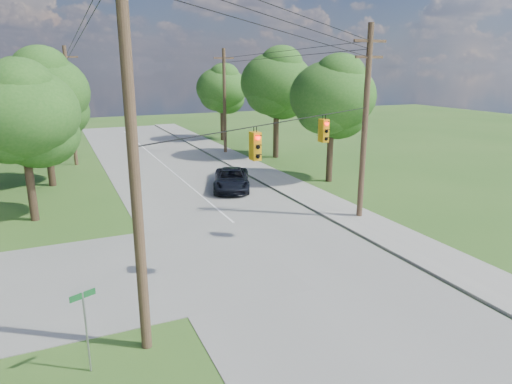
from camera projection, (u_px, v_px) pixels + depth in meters
name	position (u px, v px, depth m)	size (l,w,h in m)	color
ground	(285.00, 320.00, 15.49)	(140.00, 140.00, 0.00)	#2F581D
main_road	(274.00, 256.00, 20.68)	(10.00, 100.00, 0.03)	gray
sidewalk_east	(391.00, 234.00, 23.29)	(2.60, 100.00, 0.12)	#98968E
pole_sw	(132.00, 146.00, 12.39)	(2.00, 0.32, 12.00)	brown
pole_ne	(365.00, 121.00, 24.57)	(2.00, 0.32, 10.50)	brown
pole_north_e	(225.00, 101.00, 44.05)	(2.00, 0.32, 10.00)	brown
pole_north_w	(70.00, 106.00, 38.60)	(2.00, 0.32, 10.00)	brown
power_lines	(212.00, 50.00, 23.82)	(13.93, 29.62, 4.93)	black
traffic_signals	(293.00, 137.00, 18.93)	(4.91, 3.27, 1.05)	orange
tree_w_near	(21.00, 114.00, 24.00)	(6.00, 6.00, 8.40)	#483124
tree_w_mid	(42.00, 93.00, 31.27)	(6.40, 6.40, 9.22)	#483124
tree_w_far	(18.00, 91.00, 39.38)	(6.00, 6.00, 8.73)	#483124
tree_e_near	(332.00, 97.00, 32.63)	(6.20, 6.20, 8.81)	#483124
tree_e_mid	(277.00, 83.00, 41.46)	(6.60, 6.60, 9.64)	#483124
tree_e_far	(222.00, 88.00, 51.90)	(5.80, 5.80, 8.32)	#483124
car_main_north	(232.00, 179.00, 31.71)	(2.39, 5.19, 1.44)	black
street_name_sign	(85.00, 321.00, 12.49)	(0.69, 0.33, 2.46)	gray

